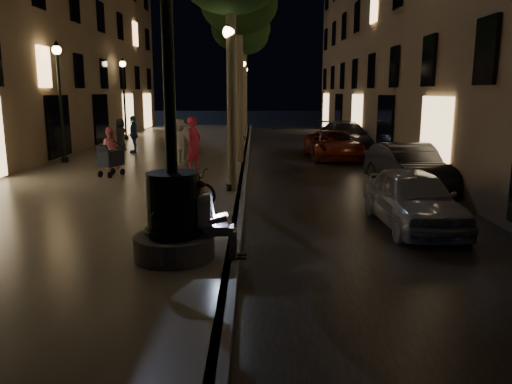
{
  "coord_description": "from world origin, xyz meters",
  "views": [
    {
      "loc": [
        0.4,
        -6.33,
        3.04
      ],
      "look_at": [
        0.42,
        3.0,
        1.16
      ],
      "focal_mm": 35.0,
      "sensor_mm": 36.0,
      "label": 1
    }
  ],
  "objects_px": {
    "seated_man_laptop": "(209,217)",
    "bicycle": "(186,186)",
    "tree_far": "(245,36)",
    "lamp_curb_a": "(230,85)",
    "tree_second": "(239,5)",
    "pedestrian_blue": "(134,134)",
    "car_front": "(413,198)",
    "lamp_curb_b": "(239,87)",
    "lamp_left_c": "(124,88)",
    "lamp_curb_c": "(243,88)",
    "pedestrian_pink": "(109,148)",
    "car_third": "(333,145)",
    "pedestrian_white": "(179,142)",
    "lamp_left_b": "(59,87)",
    "pedestrian_dark": "(121,134)",
    "pedestrian_red": "(194,144)",
    "car_second": "(410,168)",
    "car_rear": "(346,137)",
    "fountain_lamppost": "(173,201)",
    "tree_third": "(241,29)",
    "lamp_curb_d": "(245,89)",
    "stroller": "(110,159)"
  },
  "relations": [
    {
      "from": "lamp_curb_c",
      "to": "seated_man_laptop",
      "type": "bearing_deg",
      "value": -90.23
    },
    {
      "from": "lamp_left_b",
      "to": "pedestrian_dark",
      "type": "distance_m",
      "value": 4.94
    },
    {
      "from": "lamp_curb_b",
      "to": "pedestrian_red",
      "type": "height_order",
      "value": "lamp_curb_b"
    },
    {
      "from": "car_third",
      "to": "pedestrian_blue",
      "type": "distance_m",
      "value": 9.34
    },
    {
      "from": "lamp_curb_c",
      "to": "fountain_lamppost",
      "type": "bearing_deg",
      "value": -91.82
    },
    {
      "from": "car_rear",
      "to": "tree_third",
      "type": "bearing_deg",
      "value": 165.48
    },
    {
      "from": "seated_man_laptop",
      "to": "car_second",
      "type": "height_order",
      "value": "seated_man_laptop"
    },
    {
      "from": "fountain_lamppost",
      "to": "tree_third",
      "type": "xyz_separation_m",
      "value": [
        0.7,
        18.0,
        4.93
      ]
    },
    {
      "from": "pedestrian_white",
      "to": "pedestrian_pink",
      "type": "bearing_deg",
      "value": -14.26
    },
    {
      "from": "lamp_curb_d",
      "to": "car_rear",
      "type": "distance_m",
      "value": 14.21
    },
    {
      "from": "tree_far",
      "to": "lamp_left_b",
      "type": "distance_m",
      "value": 14.34
    },
    {
      "from": "bicycle",
      "to": "pedestrian_white",
      "type": "bearing_deg",
      "value": 36.49
    },
    {
      "from": "lamp_curb_b",
      "to": "car_front",
      "type": "relative_size",
      "value": 1.23
    },
    {
      "from": "tree_second",
      "to": "pedestrian_blue",
      "type": "height_order",
      "value": "tree_second"
    },
    {
      "from": "tree_second",
      "to": "pedestrian_blue",
      "type": "xyz_separation_m",
      "value": [
        -5.1,
        3.18,
        -5.26
      ]
    },
    {
      "from": "lamp_curb_b",
      "to": "bicycle",
      "type": "height_order",
      "value": "lamp_curb_b"
    },
    {
      "from": "pedestrian_dark",
      "to": "bicycle",
      "type": "height_order",
      "value": "pedestrian_dark"
    },
    {
      "from": "tree_second",
      "to": "lamp_left_c",
      "type": "bearing_deg",
      "value": 125.75
    },
    {
      "from": "lamp_curb_b",
      "to": "lamp_left_c",
      "type": "height_order",
      "value": "same"
    },
    {
      "from": "tree_second",
      "to": "lamp_left_b",
      "type": "distance_m",
      "value": 7.84
    },
    {
      "from": "car_third",
      "to": "pedestrian_blue",
      "type": "xyz_separation_m",
      "value": [
        -9.3,
        0.76,
        0.42
      ]
    },
    {
      "from": "lamp_curb_a",
      "to": "car_front",
      "type": "distance_m",
      "value": 5.99
    },
    {
      "from": "fountain_lamppost",
      "to": "tree_third",
      "type": "bearing_deg",
      "value": 87.77
    },
    {
      "from": "tree_third",
      "to": "car_third",
      "type": "xyz_separation_m",
      "value": [
        4.3,
        -3.59,
        -5.49
      ]
    },
    {
      "from": "lamp_left_b",
      "to": "car_rear",
      "type": "bearing_deg",
      "value": 22.14
    },
    {
      "from": "car_third",
      "to": "bicycle",
      "type": "xyz_separation_m",
      "value": [
        -5.36,
        -10.24,
        0.02
      ]
    },
    {
      "from": "seated_man_laptop",
      "to": "lamp_curb_a",
      "type": "bearing_deg",
      "value": 89.17
    },
    {
      "from": "lamp_left_c",
      "to": "car_rear",
      "type": "distance_m",
      "value": 13.61
    },
    {
      "from": "lamp_curb_c",
      "to": "bicycle",
      "type": "height_order",
      "value": "lamp_curb_c"
    },
    {
      "from": "stroller",
      "to": "pedestrian_pink",
      "type": "relative_size",
      "value": 0.79
    },
    {
      "from": "tree_far",
      "to": "pedestrian_white",
      "type": "height_order",
      "value": "tree_far"
    },
    {
      "from": "seated_man_laptop",
      "to": "lamp_curb_b",
      "type": "xyz_separation_m",
      "value": [
        0.09,
        14.0,
        2.31
      ]
    },
    {
      "from": "lamp_curb_b",
      "to": "lamp_curb_c",
      "type": "relative_size",
      "value": 1.0
    },
    {
      "from": "tree_second",
      "to": "lamp_left_c",
      "type": "height_order",
      "value": "tree_second"
    },
    {
      "from": "tree_far",
      "to": "pedestrian_white",
      "type": "xyz_separation_m",
      "value": [
        -2.37,
        -12.71,
        -5.33
      ]
    },
    {
      "from": "pedestrian_white",
      "to": "lamp_curb_a",
      "type": "bearing_deg",
      "value": 74.65
    },
    {
      "from": "tree_far",
      "to": "tree_second",
      "type": "bearing_deg",
      "value": -89.9
    },
    {
      "from": "lamp_curb_d",
      "to": "bicycle",
      "type": "height_order",
      "value": "lamp_curb_d"
    },
    {
      "from": "lamp_curb_c",
      "to": "pedestrian_dark",
      "type": "bearing_deg",
      "value": -135.59
    },
    {
      "from": "lamp_curb_d",
      "to": "pedestrian_dark",
      "type": "relative_size",
      "value": 3.07
    },
    {
      "from": "pedestrian_red",
      "to": "pedestrian_pink",
      "type": "xyz_separation_m",
      "value": [
        -3.21,
        0.45,
        -0.2
      ]
    },
    {
      "from": "seated_man_laptop",
      "to": "pedestrian_pink",
      "type": "distance_m",
      "value": 11.18
    },
    {
      "from": "lamp_curb_a",
      "to": "pedestrian_pink",
      "type": "height_order",
      "value": "lamp_curb_a"
    },
    {
      "from": "lamp_curb_c",
      "to": "pedestrian_pink",
      "type": "xyz_separation_m",
      "value": [
        -4.71,
        -11.82,
        -2.26
      ]
    },
    {
      "from": "lamp_curb_b",
      "to": "pedestrian_blue",
      "type": "bearing_deg",
      "value": 166.73
    },
    {
      "from": "seated_man_laptop",
      "to": "bicycle",
      "type": "bearing_deg",
      "value": 103.12
    },
    {
      "from": "bicycle",
      "to": "car_third",
      "type": "bearing_deg",
      "value": -0.93
    },
    {
      "from": "pedestrian_blue",
      "to": "seated_man_laptop",
      "type": "bearing_deg",
      "value": 7.45
    },
    {
      "from": "tree_far",
      "to": "lamp_curb_a",
      "type": "bearing_deg",
      "value": -90.25
    },
    {
      "from": "tree_far",
      "to": "car_second",
      "type": "relative_size",
      "value": 1.68
    }
  ]
}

